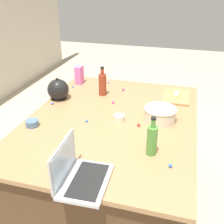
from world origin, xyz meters
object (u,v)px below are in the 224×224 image
Objects in this scene: laptop at (79,174)px; ramekin_medium at (119,118)px; bottle_soy at (103,84)px; ramekin_small at (32,123)px; mixing_bowl_large at (160,114)px; butter_stick_left at (176,95)px; candy_bag at (79,75)px; bottle_olive at (152,140)px; kettle at (58,90)px; cutting_board at (176,96)px.

laptop is 4.01× the size of ramekin_medium.
ramekin_small is at bearing 155.02° from bottle_soy.
ramekin_small is at bearing 110.82° from mixing_bowl_large.
laptop is 0.82m from mixing_bowl_large.
butter_stick_left is at bearing -82.26° from bottle_soy.
laptop is 1.40m from candy_bag.
bottle_soy reaches higher than ramekin_small.
bottle_olive is at bearing -138.88° from candy_bag.
ramekin_small is 0.61m from ramekin_medium.
butter_stick_left is 1.24× the size of ramekin_small.
butter_stick_left is (0.08, -0.62, -0.07)m from bottle_soy.
mixing_bowl_large reaches higher than butter_stick_left.
butter_stick_left is at bearing -18.86° from laptop.
candy_bag is at bearing 57.11° from mixing_bowl_large.
mixing_bowl_large is at bearing -100.23° from kettle.
laptop reaches higher than butter_stick_left.
laptop is 1.32× the size of bottle_olive.
kettle reaches higher than mixing_bowl_large.
cutting_board is at bearing -79.28° from bottle_soy.
cutting_board is 1.21m from ramekin_small.
candy_bag is (1.30, 0.52, 0.04)m from laptop.
bottle_soy is at bearing 100.72° from cutting_board.
kettle is 1.94× the size of butter_stick_left.
mixing_bowl_large is 2.11× the size of butter_stick_left.
kettle is (0.16, 0.87, 0.03)m from mixing_bowl_large.
candy_bag is (0.12, 0.92, 0.05)m from butter_stick_left.
bottle_soy is 1.49× the size of candy_bag.
mixing_bowl_large is 2.62× the size of ramekin_small.
bottle_olive is 2.20× the size of butter_stick_left.
laptop reaches higher than ramekin_small.
butter_stick_left is at bearing -11.63° from mixing_bowl_large.
bottle_olive is (0.34, -0.32, 0.05)m from laptop.
bottle_soy is at bearing 58.10° from mixing_bowl_large.
kettle reaches higher than ramekin_small.
cutting_board is 2.98× the size of butter_stick_left.
mixing_bowl_large is 2.91× the size of ramekin_medium.
ramekin_small is at bearing 113.86° from ramekin_medium.
laptop is 1.07m from kettle.
bottle_soy is 0.63m from butter_stick_left.
laptop is 0.47m from bottle_olive.
kettle reaches higher than cutting_board.
candy_bag reaches higher than mixing_bowl_large.
ramekin_small is at bearing 50.33° from laptop.
ramekin_medium is (0.68, -0.03, -0.03)m from laptop.
kettle is at bearing 31.28° from laptop.
cutting_board is (0.87, -0.09, -0.09)m from bottle_olive.
butter_stick_left reaches higher than ramekin_small.
cutting_board is 4.11× the size of ramekin_medium.
butter_stick_left reaches higher than ramekin_medium.
cutting_board is (0.29, -0.96, -0.07)m from kettle.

